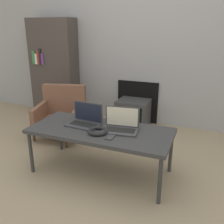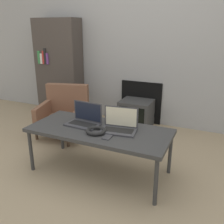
{
  "view_description": "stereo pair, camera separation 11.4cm",
  "coord_description": "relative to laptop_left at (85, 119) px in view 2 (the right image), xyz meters",
  "views": [
    {
      "loc": [
        0.95,
        -1.83,
        1.43
      ],
      "look_at": [
        0.0,
        0.52,
        0.56
      ],
      "focal_mm": 40.0,
      "sensor_mm": 36.0,
      "label": 1
    },
    {
      "loc": [
        1.05,
        -1.78,
        1.43
      ],
      "look_at": [
        0.0,
        0.52,
        0.56
      ],
      "focal_mm": 40.0,
      "sensor_mm": 36.0,
      "label": 2
    }
  ],
  "objects": [
    {
      "name": "headphones",
      "position": [
        0.21,
        -0.14,
        -0.03
      ],
      "size": [
        0.2,
        0.2,
        0.04
      ],
      "color": "black",
      "rests_on": "table"
    },
    {
      "name": "phone",
      "position": [
        0.35,
        -0.18,
        -0.05
      ],
      "size": [
        0.07,
        0.14,
        0.01
      ],
      "color": "#333338",
      "rests_on": "table"
    },
    {
      "name": "armchair",
      "position": [
        -0.71,
        0.64,
        -0.21
      ],
      "size": [
        0.74,
        0.76,
        0.67
      ],
      "rotation": [
        0.0,
        0.0,
        0.27
      ],
      "color": "brown",
      "rests_on": "ground_plane"
    },
    {
      "name": "laptop_left",
      "position": [
        0.0,
        0.0,
        0.0
      ],
      "size": [
        0.35,
        0.23,
        0.22
      ],
      "rotation": [
        0.0,
        0.0,
        -0.07
      ],
      "color": "#38383D",
      "rests_on": "table"
    },
    {
      "name": "wall_back",
      "position": [
        0.19,
        1.54,
        0.76
      ],
      "size": [
        7.0,
        0.08,
        2.6
      ],
      "color": "#999999",
      "rests_on": "ground_plane"
    },
    {
      "name": "tv",
      "position": [
        0.12,
        1.29,
        -0.33
      ],
      "size": [
        0.46,
        0.41,
        0.4
      ],
      "color": "#383838",
      "rests_on": "ground_plane"
    },
    {
      "name": "table",
      "position": [
        0.2,
        -0.05,
        -0.08
      ],
      "size": [
        1.39,
        0.62,
        0.48
      ],
      "color": "#333333",
      "rests_on": "ground_plane"
    },
    {
      "name": "bookshelf",
      "position": [
        -1.27,
        1.34,
        0.25
      ],
      "size": [
        0.76,
        0.32,
        1.56
      ],
      "color": "#3F3833",
      "rests_on": "ground_plane"
    },
    {
      "name": "ground_plane",
      "position": [
        0.2,
        -0.27,
        -0.53
      ],
      "size": [
        14.0,
        14.0,
        0.0
      ],
      "primitive_type": "plane",
      "color": "#998466"
    },
    {
      "name": "laptop_right",
      "position": [
        0.39,
        -0.0,
        0.0
      ],
      "size": [
        0.36,
        0.25,
        0.22
      ],
      "rotation": [
        0.0,
        0.0,
        0.14
      ],
      "color": "#38383D",
      "rests_on": "table"
    }
  ]
}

